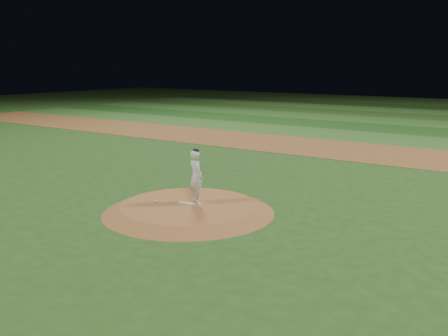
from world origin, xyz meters
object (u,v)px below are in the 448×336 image
object	(u,v)px
rosin_bag	(156,201)
pitching_rubber	(187,203)
pitcher_on_mound	(196,177)
pitchers_mound	(189,208)

from	to	relation	value
rosin_bag	pitching_rubber	bearing A→B (deg)	25.53
pitcher_on_mound	pitchers_mound	bearing A→B (deg)	-109.50
pitchers_mound	rosin_bag	size ratio (longest dim) A/B	45.48
pitchers_mound	rosin_bag	bearing A→B (deg)	-158.36
pitcher_on_mound	pitching_rubber	bearing A→B (deg)	-130.34
pitcher_on_mound	rosin_bag	bearing A→B (deg)	-148.96
rosin_bag	pitcher_on_mound	world-z (taller)	pitcher_on_mound
rosin_bag	pitcher_on_mound	bearing A→B (deg)	31.04
pitching_rubber	pitcher_on_mound	world-z (taller)	pitcher_on_mound
pitching_rubber	rosin_bag	bearing A→B (deg)	-163.19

